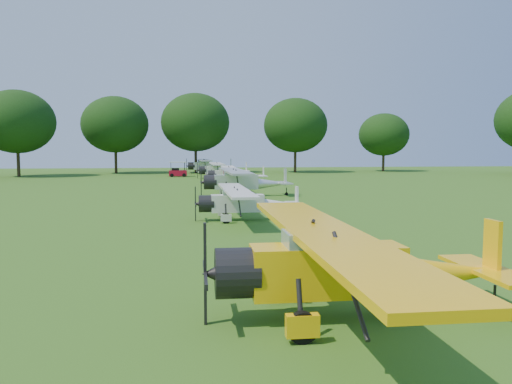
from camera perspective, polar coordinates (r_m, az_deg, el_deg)
ground at (r=25.58m, az=-0.36°, el=-3.63°), size 160.00×160.00×0.00m
tree_belt at (r=26.49m, az=7.50°, el=14.05°), size 137.36×130.27×14.52m
aircraft_2 at (r=11.43m, az=10.73°, el=-7.78°), size 7.08×11.24×2.22m
aircraft_3 at (r=26.71m, az=-1.20°, el=-0.95°), size 5.86×9.30×1.84m
aircraft_4 at (r=40.50m, az=-1.53°, el=1.44°), size 7.38×11.72×2.32m
aircraft_5 at (r=53.80m, az=-2.50°, el=2.13°), size 6.62×10.52×2.08m
aircraft_6 at (r=65.81m, az=-3.97°, el=2.67°), size 6.89×10.94×2.16m
aircraft_7 at (r=79.81m, az=-5.47°, el=3.14°), size 7.56×12.04×2.37m
golf_cart at (r=70.39m, az=-8.97°, el=2.30°), size 2.50×1.61×2.07m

